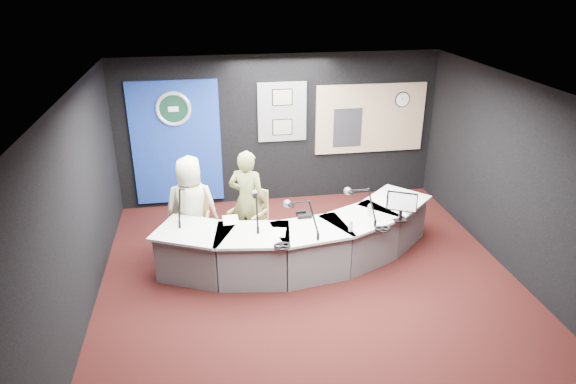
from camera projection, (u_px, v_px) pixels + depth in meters
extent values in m
plane|color=black|center=(311.00, 282.00, 7.44)|extent=(6.00, 6.00, 0.00)
cube|color=silver|center=(315.00, 90.00, 6.32)|extent=(6.00, 6.00, 0.02)
cube|color=black|center=(279.00, 130.00, 9.59)|extent=(6.00, 0.02, 2.80)
cube|color=black|center=(389.00, 342.00, 4.17)|extent=(6.00, 0.02, 2.80)
cube|color=black|center=(78.00, 210.00, 6.43)|extent=(0.02, 6.00, 2.80)
cube|color=black|center=(518.00, 180.00, 7.33)|extent=(0.02, 6.00, 2.80)
cube|color=navy|center=(177.00, 143.00, 9.34)|extent=(1.60, 0.05, 2.30)
torus|color=silver|center=(173.00, 109.00, 9.04)|extent=(0.63, 0.07, 0.63)
cylinder|color=black|center=(173.00, 109.00, 9.04)|extent=(0.48, 0.01, 0.48)
cube|color=slate|center=(282.00, 112.00, 9.43)|extent=(0.90, 0.04, 1.10)
cube|color=#7E775B|center=(282.00, 97.00, 9.29)|extent=(0.34, 0.02, 0.27)
cube|color=#7E775B|center=(282.00, 127.00, 9.51)|extent=(0.34, 0.02, 0.27)
cube|color=tan|center=(370.00, 119.00, 9.76)|extent=(2.12, 0.06, 1.32)
cube|color=beige|center=(370.00, 119.00, 9.75)|extent=(2.00, 0.02, 1.20)
cube|color=black|center=(347.00, 128.00, 9.73)|extent=(0.55, 0.02, 0.75)
cylinder|color=white|center=(402.00, 100.00, 9.69)|extent=(0.28, 0.01, 0.28)
cube|color=gray|center=(189.00, 212.00, 8.17)|extent=(0.51, 0.15, 0.70)
imported|color=beige|center=(191.00, 207.00, 7.88)|extent=(0.82, 0.55, 1.63)
imported|color=olive|center=(247.00, 200.00, 8.08)|extent=(0.71, 0.60, 1.65)
cube|color=black|center=(402.00, 201.00, 7.46)|extent=(0.41, 0.23, 0.30)
cube|color=black|center=(304.00, 215.00, 7.71)|extent=(0.22, 0.18, 0.05)
torus|color=black|center=(383.00, 228.00, 7.33)|extent=(0.22, 0.22, 0.04)
torus|color=black|center=(282.00, 245.00, 6.89)|extent=(0.24, 0.24, 0.04)
cube|color=white|center=(231.00, 220.00, 7.62)|extent=(0.24, 0.33, 0.00)
cube|color=white|center=(278.00, 232.00, 7.26)|extent=(0.26, 0.32, 0.00)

